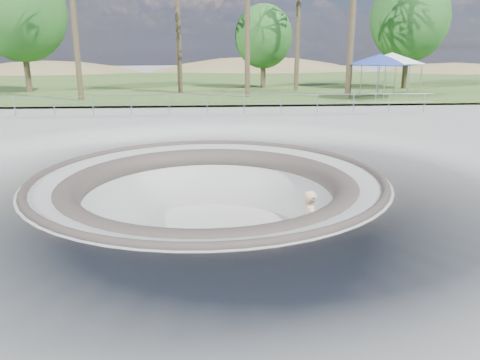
{
  "coord_description": "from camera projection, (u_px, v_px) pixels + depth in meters",
  "views": [
    {
      "loc": [
        -0.01,
        -13.21,
        3.66
      ],
      "look_at": [
        0.92,
        -0.08,
        -0.1
      ],
      "focal_mm": 35.0,
      "sensor_mm": 36.0,
      "label": 1
    }
  ],
  "objects": [
    {
      "name": "distant_hills",
      "position": [
        232.0,
        120.0,
        70.69
      ],
      "size": [
        103.2,
        45.0,
        28.6
      ],
      "color": "olive",
      "rests_on": "ground"
    },
    {
      "name": "bushy_tree_right",
      "position": [
        410.0,
        19.0,
        37.67
      ],
      "size": [
        6.32,
        5.75,
        9.12
      ],
      "color": "brown",
      "rests_on": "ground"
    },
    {
      "name": "bushy_tree_left",
      "position": [
        20.0,
        12.0,
        34.35
      ],
      "size": [
        6.66,
        6.06,
        9.61
      ],
      "color": "brown",
      "rests_on": "ground"
    },
    {
      "name": "canopy_blue",
      "position": [
        380.0,
        59.0,
        30.94
      ],
      "size": [
        5.32,
        5.32,
        2.93
      ],
      "color": "gray",
      "rests_on": "ground"
    },
    {
      "name": "canopy_white",
      "position": [
        392.0,
        58.0,
        31.49
      ],
      "size": [
        5.76,
        5.76,
        3.0
      ],
      "color": "gray",
      "rests_on": "ground"
    },
    {
      "name": "skate_bowl",
      "position": [
        210.0,
        235.0,
        14.18
      ],
      "size": [
        14.0,
        14.0,
        4.1
      ],
      "color": "#ABABA5",
      "rests_on": "ground"
    },
    {
      "name": "skateboard",
      "position": [
        309.0,
        260.0,
        12.47
      ],
      "size": [
        0.85,
        0.51,
        0.09
      ],
      "color": "olive",
      "rests_on": "ground"
    },
    {
      "name": "safety_railing",
      "position": [
        207.0,
        104.0,
        24.99
      ],
      "size": [
        25.0,
        0.06,
        1.03
      ],
      "color": "gray",
      "rests_on": "ground"
    },
    {
      "name": "bushy_tree_mid",
      "position": [
        264.0,
        37.0,
        38.98
      ],
      "size": [
        4.8,
        4.36,
        6.93
      ],
      "color": "brown",
      "rests_on": "ground"
    },
    {
      "name": "ground",
      "position": [
        208.0,
        177.0,
        13.68
      ],
      "size": [
        180.0,
        180.0,
        0.0
      ],
      "primitive_type": "plane",
      "color": "#ABABA5",
      "rests_on": "ground"
    },
    {
      "name": "grass_strip",
      "position": [
        206.0,
        83.0,
        46.22
      ],
      "size": [
        180.0,
        36.0,
        0.12
      ],
      "color": "#396227",
      "rests_on": "ground"
    },
    {
      "name": "skater",
      "position": [
        310.0,
        226.0,
        12.2
      ],
      "size": [
        0.47,
        0.71,
        1.94
      ],
      "primitive_type": "imported",
      "rotation": [
        0.0,
        0.0,
        1.59
      ],
      "color": "#DBB58D",
      "rests_on": "skateboard"
    }
  ]
}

